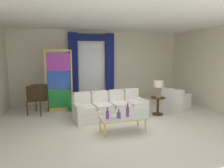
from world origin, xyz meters
The scene contains 16 objects.
ground_plane centered at (0.00, 0.00, 0.00)m, with size 16.00×16.00×0.00m, color silver.
wall_rear centered at (0.00, 3.06, 1.50)m, with size 8.00×0.12×3.00m, color beige.
wall_right centered at (3.66, 0.60, 1.50)m, with size 0.12×7.00×3.00m, color beige.
ceiling_slab centered at (0.00, 0.80, 3.02)m, with size 8.00×7.60×0.04m, color white.
curtained_window centered at (-0.36, 2.89, 1.74)m, with size 2.00×0.17×2.70m.
couch_white_long centered at (-0.22, 0.64, 0.31)m, with size 2.41×1.15×0.86m.
coffee_table centered at (-0.24, -0.70, 0.37)m, with size 1.17×0.58×0.41m.
bottle_blue_decanter centered at (-0.36, -0.74, 0.49)m, with size 0.10×0.10×0.23m.
bottle_crystal_tall centered at (-0.65, -0.72, 0.52)m, with size 0.08×0.08×0.29m.
bottle_amber_squat centered at (-0.10, -0.70, 0.56)m, with size 0.08×0.08×0.36m.
vintage_tv centered at (-2.48, 1.70, 0.73)m, with size 0.71×0.75×1.35m.
armchair_white centered at (2.40, 0.88, 0.29)m, with size 1.11×1.10×0.80m.
stained_glass_divider centered at (-1.75, 1.93, 1.06)m, with size 0.95×0.05×2.20m.
peacock_figurine centered at (-1.30, 1.57, 0.22)m, with size 0.44×0.60×0.50m.
round_side_table centered at (1.43, 0.46, 0.36)m, with size 0.48×0.48×0.59m.
table_lamp_brass centered at (1.43, 0.46, 1.03)m, with size 0.32×0.32×0.57m.
Camera 1 is at (-1.94, -5.56, 2.03)m, focal length 32.66 mm.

